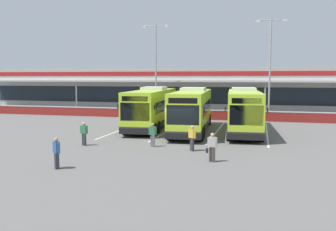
{
  "coord_description": "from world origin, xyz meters",
  "views": [
    {
      "loc": [
        5.71,
        -25.04,
        4.68
      ],
      "look_at": [
        -1.52,
        3.0,
        1.6
      ],
      "focal_mm": 38.55,
      "sensor_mm": 36.0,
      "label": 1
    }
  ],
  "objects_px": {
    "coach_bus_leftmost": "(152,109)",
    "pedestrian_near_bin": "(84,133)",
    "coach_bus_left_centre": "(192,111)",
    "pedestrian_with_handbag": "(212,147)",
    "pedestrian_in_dark_coat": "(153,134)",
    "lamp_post_centre": "(270,62)",
    "pedestrian_child": "(57,152)",
    "lamp_post_west": "(156,64)",
    "coach_bus_centre": "(244,111)",
    "pedestrian_approaching_bus": "(192,137)"
  },
  "relations": [
    {
      "from": "coach_bus_centre",
      "to": "coach_bus_left_centre",
      "type": "bearing_deg",
      "value": -168.15
    },
    {
      "from": "lamp_post_centre",
      "to": "pedestrian_child",
      "type": "bearing_deg",
      "value": -113.41
    },
    {
      "from": "pedestrian_child",
      "to": "pedestrian_approaching_bus",
      "type": "xyz_separation_m",
      "value": [
        5.89,
        6.17,
        0.0
      ]
    },
    {
      "from": "pedestrian_near_bin",
      "to": "lamp_post_west",
      "type": "bearing_deg",
      "value": 92.15
    },
    {
      "from": "pedestrian_in_dark_coat",
      "to": "coach_bus_left_centre",
      "type": "bearing_deg",
      "value": 80.19
    },
    {
      "from": "pedestrian_near_bin",
      "to": "lamp_post_west",
      "type": "height_order",
      "value": "lamp_post_west"
    },
    {
      "from": "coach_bus_centre",
      "to": "pedestrian_near_bin",
      "type": "distance_m",
      "value": 13.79
    },
    {
      "from": "pedestrian_with_handbag",
      "to": "lamp_post_west",
      "type": "height_order",
      "value": "lamp_post_west"
    },
    {
      "from": "coach_bus_centre",
      "to": "pedestrian_in_dark_coat",
      "type": "relative_size",
      "value": 7.6
    },
    {
      "from": "coach_bus_left_centre",
      "to": "pedestrian_near_bin",
      "type": "relative_size",
      "value": 7.6
    },
    {
      "from": "pedestrian_child",
      "to": "lamp_post_centre",
      "type": "xyz_separation_m",
      "value": [
        10.94,
        25.27,
        5.42
      ]
    },
    {
      "from": "pedestrian_in_dark_coat",
      "to": "lamp_post_centre",
      "type": "height_order",
      "value": "lamp_post_centre"
    },
    {
      "from": "pedestrian_approaching_bus",
      "to": "lamp_post_centre",
      "type": "height_order",
      "value": "lamp_post_centre"
    },
    {
      "from": "coach_bus_leftmost",
      "to": "pedestrian_with_handbag",
      "type": "bearing_deg",
      "value": -59.49
    },
    {
      "from": "coach_bus_left_centre",
      "to": "pedestrian_near_bin",
      "type": "distance_m",
      "value": 10.2
    },
    {
      "from": "coach_bus_centre",
      "to": "pedestrian_approaching_bus",
      "type": "height_order",
      "value": "coach_bus_centre"
    },
    {
      "from": "coach_bus_left_centre",
      "to": "pedestrian_near_bin",
      "type": "height_order",
      "value": "coach_bus_left_centre"
    },
    {
      "from": "coach_bus_leftmost",
      "to": "coach_bus_left_centre",
      "type": "relative_size",
      "value": 1.0
    },
    {
      "from": "coach_bus_left_centre",
      "to": "pedestrian_approaching_bus",
      "type": "height_order",
      "value": "coach_bus_left_centre"
    },
    {
      "from": "coach_bus_centre",
      "to": "pedestrian_child",
      "type": "relative_size",
      "value": 7.6
    },
    {
      "from": "pedestrian_approaching_bus",
      "to": "lamp_post_centre",
      "type": "distance_m",
      "value": 20.48
    },
    {
      "from": "pedestrian_near_bin",
      "to": "pedestrian_approaching_bus",
      "type": "xyz_separation_m",
      "value": [
        7.54,
        0.04,
        0.0
      ]
    },
    {
      "from": "coach_bus_leftmost",
      "to": "pedestrian_approaching_bus",
      "type": "xyz_separation_m",
      "value": [
        5.58,
        -9.55,
        -0.91
      ]
    },
    {
      "from": "pedestrian_approaching_bus",
      "to": "pedestrian_with_handbag",
      "type": "bearing_deg",
      "value": -58.79
    },
    {
      "from": "coach_bus_leftmost",
      "to": "pedestrian_near_bin",
      "type": "height_order",
      "value": "coach_bus_leftmost"
    },
    {
      "from": "pedestrian_near_bin",
      "to": "lamp_post_centre",
      "type": "distance_m",
      "value": 23.54
    },
    {
      "from": "pedestrian_with_handbag",
      "to": "pedestrian_child",
      "type": "height_order",
      "value": "same"
    },
    {
      "from": "coach_bus_leftmost",
      "to": "pedestrian_approaching_bus",
      "type": "height_order",
      "value": "coach_bus_leftmost"
    },
    {
      "from": "coach_bus_left_centre",
      "to": "pedestrian_near_bin",
      "type": "xyz_separation_m",
      "value": [
        -6.0,
        -8.2,
        -0.91
      ]
    },
    {
      "from": "coach_bus_left_centre",
      "to": "pedestrian_child",
      "type": "height_order",
      "value": "coach_bus_left_centre"
    },
    {
      "from": "coach_bus_centre",
      "to": "pedestrian_approaching_bus",
      "type": "distance_m",
      "value": 9.52
    },
    {
      "from": "pedestrian_with_handbag",
      "to": "pedestrian_child",
      "type": "xyz_separation_m",
      "value": [
        -7.51,
        -3.5,
        0.02
      ]
    },
    {
      "from": "coach_bus_centre",
      "to": "pedestrian_in_dark_coat",
      "type": "height_order",
      "value": "coach_bus_centre"
    },
    {
      "from": "pedestrian_approaching_bus",
      "to": "lamp_post_west",
      "type": "xyz_separation_m",
      "value": [
        -8.3,
        20.11,
        5.42
      ]
    },
    {
      "from": "pedestrian_near_bin",
      "to": "pedestrian_in_dark_coat",
      "type": "bearing_deg",
      "value": 8.95
    },
    {
      "from": "lamp_post_centre",
      "to": "coach_bus_centre",
      "type": "bearing_deg",
      "value": -102.84
    },
    {
      "from": "lamp_post_centre",
      "to": "lamp_post_west",
      "type": "bearing_deg",
      "value": 175.67
    },
    {
      "from": "coach_bus_leftmost",
      "to": "pedestrian_child",
      "type": "xyz_separation_m",
      "value": [
        -0.31,
        -15.72,
        -0.91
      ]
    },
    {
      "from": "pedestrian_approaching_bus",
      "to": "pedestrian_in_dark_coat",
      "type": "bearing_deg",
      "value": 166.15
    },
    {
      "from": "coach_bus_leftmost",
      "to": "lamp_post_west",
      "type": "bearing_deg",
      "value": 104.44
    },
    {
      "from": "pedestrian_with_handbag",
      "to": "lamp_post_west",
      "type": "xyz_separation_m",
      "value": [
        -9.92,
        22.78,
        5.43
      ]
    },
    {
      "from": "coach_bus_leftmost",
      "to": "pedestrian_child",
      "type": "bearing_deg",
      "value": -91.13
    },
    {
      "from": "coach_bus_left_centre",
      "to": "pedestrian_with_handbag",
      "type": "relative_size",
      "value": 7.6
    },
    {
      "from": "pedestrian_in_dark_coat",
      "to": "pedestrian_with_handbag",
      "type": "bearing_deg",
      "value": -37.12
    },
    {
      "from": "pedestrian_child",
      "to": "lamp_post_west",
      "type": "xyz_separation_m",
      "value": [
        -2.41,
        26.28,
        5.42
      ]
    },
    {
      "from": "coach_bus_left_centre",
      "to": "lamp_post_west",
      "type": "bearing_deg",
      "value": 119.48
    },
    {
      "from": "lamp_post_west",
      "to": "coach_bus_leftmost",
      "type": "bearing_deg",
      "value": -75.56
    },
    {
      "from": "pedestrian_in_dark_coat",
      "to": "lamp_post_centre",
      "type": "xyz_separation_m",
      "value": [
        7.89,
        18.39,
        5.42
      ]
    },
    {
      "from": "coach_bus_leftmost",
      "to": "coach_bus_left_centre",
      "type": "xyz_separation_m",
      "value": [
        4.03,
        -1.39,
        0.0
      ]
    },
    {
      "from": "pedestrian_with_handbag",
      "to": "pedestrian_near_bin",
      "type": "xyz_separation_m",
      "value": [
        -9.16,
        2.63,
        0.02
      ]
    }
  ]
}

